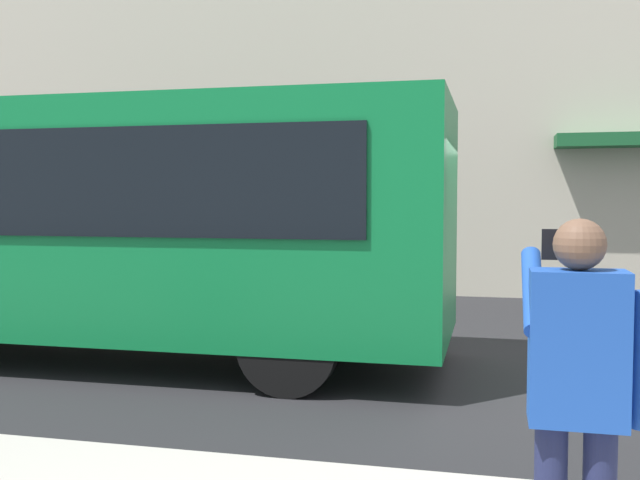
# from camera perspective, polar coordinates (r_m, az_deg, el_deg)

# --- Properties ---
(ground_plane) EXTENTS (60.00, 60.00, 0.00)m
(ground_plane) POSITION_cam_1_polar(r_m,az_deg,el_deg) (8.45, 11.87, -10.05)
(ground_plane) COLOR #232326
(red_bus) EXTENTS (9.05, 2.54, 3.08)m
(red_bus) POSITION_cam_1_polar(r_m,az_deg,el_deg) (9.32, -18.74, 1.54)
(red_bus) COLOR #0F7238
(red_bus) RESTS_ON ground_plane
(pedestrian_photographer) EXTENTS (0.53, 0.52, 1.70)m
(pedestrian_photographer) POSITION_cam_1_polar(r_m,az_deg,el_deg) (3.36, 19.50, -10.56)
(pedestrian_photographer) COLOR #1E2347
(pedestrian_photographer) RESTS_ON sidewalk_curb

